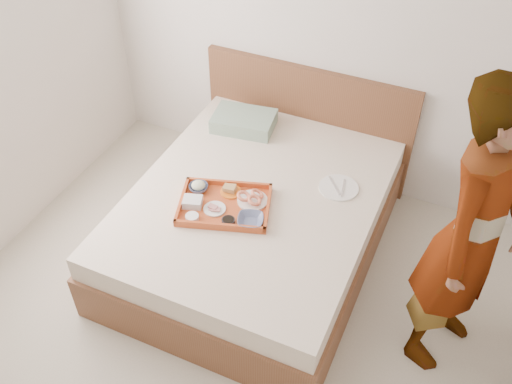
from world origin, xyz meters
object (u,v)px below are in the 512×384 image
at_px(person, 473,236).
at_px(bed, 255,222).
at_px(tray, 225,205).
at_px(dinner_plate, 339,188).

bearing_deg(person, bed, 100.03).
relative_size(tray, person, 0.31).
bearing_deg(bed, dinner_plate, 30.10).
distance_m(bed, person, 1.50).
xyz_separation_m(bed, tray, (-0.13, -0.20, 0.29)).
bearing_deg(person, dinner_plate, 78.90).
relative_size(bed, dinner_plate, 7.59).
relative_size(tray, dinner_plate, 2.18).
relative_size(bed, person, 1.08).
bearing_deg(bed, person, -9.67).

